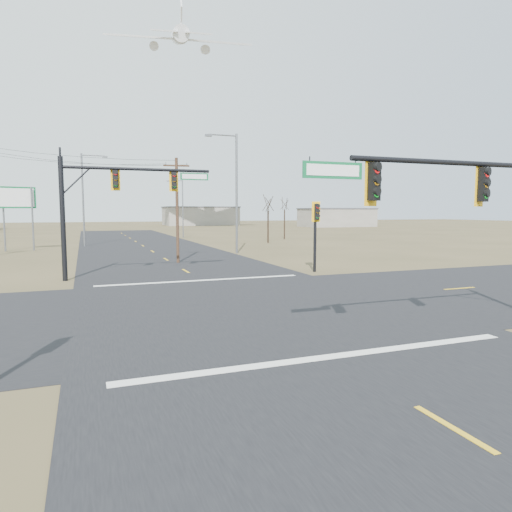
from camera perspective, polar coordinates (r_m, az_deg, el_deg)
The scene contains 18 objects.
ground at distance 19.86m, azimuth -1.55°, elevation -6.21°, with size 320.00×320.00×0.00m, color brown.
road_ew at distance 19.86m, azimuth -1.55°, elevation -6.19°, with size 160.00×14.00×0.02m, color black.
road_ns at distance 19.86m, azimuth -1.55°, elevation -6.18°, with size 14.00×160.00×0.02m, color black.
stop_bar_near at distance 13.23m, azimuth 9.41°, elevation -12.28°, with size 12.00×0.40×0.01m, color silver.
stop_bar_far at distance 26.94m, azimuth -6.79°, elevation -3.03°, with size 12.00×0.40×0.01m, color silver.
mast_arm_near at distance 15.85m, azimuth 26.24°, elevation 6.49°, with size 10.32×0.57×6.12m.
mast_arm_far at distance 28.80m, azimuth -17.22°, elevation 7.62°, with size 8.89×0.48×7.20m.
pedestal_signal_ne at distance 30.59m, azimuth 7.53°, elevation 4.34°, with size 0.67×0.59×4.73m.
utility_pole_near at distance 36.22m, azimuth -9.83°, elevation 5.90°, with size 2.00×0.29×8.16m.
highway_sign at distance 52.22m, azimuth -27.64°, elevation 5.56°, with size 3.35×1.09×6.51m.
streetlight_a at distance 43.91m, azimuth -2.75°, elevation 8.63°, with size 3.15×0.31×11.32m.
streetlight_b at distance 70.10m, azimuth -9.30°, elevation 6.29°, with size 2.46×0.34×8.79m.
streetlight_c at distance 55.99m, azimuth -20.59°, elevation 7.20°, with size 2.94×0.28×10.57m.
bare_tree_c at distance 58.27m, azimuth 1.52°, elevation 6.66°, with size 3.30×3.30×6.50m.
bare_tree_d at distance 65.88m, azimuth 3.59°, elevation 6.58°, with size 3.14×3.14×6.39m.
warehouse_mid at distance 132.15m, azimuth -6.97°, elevation 4.94°, with size 20.00×12.00×5.00m, color gray.
warehouse_right at distance 120.22m, azimuth 10.06°, elevation 4.71°, with size 18.00×10.00×4.50m, color gray.
jet_airliner at distance 95.10m, azimuth -9.52°, elevation 25.48°, with size 19.79×20.95×12.67m.
Camera 1 is at (-6.36, -18.36, 4.09)m, focal length 32.00 mm.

